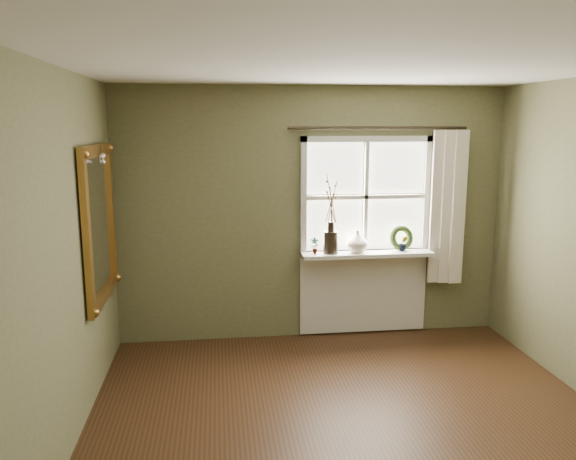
# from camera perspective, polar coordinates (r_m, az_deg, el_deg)

# --- Properties ---
(floor) EXTENTS (4.50, 4.50, 0.00)m
(floor) POSITION_cam_1_polar(r_m,az_deg,el_deg) (4.16, 7.99, -21.71)
(floor) COLOR #362010
(floor) RESTS_ON ground
(ceiling) EXTENTS (4.50, 4.50, 0.00)m
(ceiling) POSITION_cam_1_polar(r_m,az_deg,el_deg) (3.53, 9.14, 16.73)
(ceiling) COLOR silver
(ceiling) RESTS_ON ground
(wall_back) EXTENTS (4.00, 0.10, 2.60)m
(wall_back) POSITION_cam_1_polar(r_m,az_deg,el_deg) (5.83, 2.43, 1.64)
(wall_back) COLOR #636341
(wall_back) RESTS_ON ground
(wall_left) EXTENTS (0.10, 4.50, 2.60)m
(wall_left) POSITION_cam_1_polar(r_m,az_deg,el_deg) (3.66, -24.22, -4.85)
(wall_left) COLOR #636341
(wall_left) RESTS_ON ground
(window_frame) EXTENTS (1.36, 0.06, 1.24)m
(window_frame) POSITION_cam_1_polar(r_m,az_deg,el_deg) (5.85, 7.89, 3.37)
(window_frame) COLOR silver
(window_frame) RESTS_ON wall_back
(window_sill) EXTENTS (1.36, 0.26, 0.04)m
(window_sill) POSITION_cam_1_polar(r_m,az_deg,el_deg) (5.85, 8.02, -2.41)
(window_sill) COLOR silver
(window_sill) RESTS_ON wall_back
(window_apron) EXTENTS (1.36, 0.04, 0.88)m
(window_apron) POSITION_cam_1_polar(r_m,az_deg,el_deg) (6.07, 7.64, -6.23)
(window_apron) COLOR silver
(window_apron) RESTS_ON ground
(dark_jug) EXTENTS (0.19, 0.19, 0.23)m
(dark_jug) POSITION_cam_1_polar(r_m,az_deg,el_deg) (5.74, 4.36, -1.24)
(dark_jug) COLOR black
(dark_jug) RESTS_ON window_sill
(cream_vase) EXTENTS (0.25, 0.25, 0.23)m
(cream_vase) POSITION_cam_1_polar(r_m,az_deg,el_deg) (5.80, 7.05, -1.16)
(cream_vase) COLOR silver
(cream_vase) RESTS_ON window_sill
(wreath) EXTENTS (0.28, 0.17, 0.27)m
(wreath) POSITION_cam_1_polar(r_m,az_deg,el_deg) (5.97, 11.43, -1.07)
(wreath) COLOR #293D1B
(wreath) RESTS_ON window_sill
(potted_plant_left) EXTENTS (0.09, 0.07, 0.17)m
(potted_plant_left) POSITION_cam_1_polar(r_m,az_deg,el_deg) (5.71, 2.72, -1.58)
(potted_plant_left) COLOR #293D1B
(potted_plant_left) RESTS_ON window_sill
(potted_plant_right) EXTENTS (0.10, 0.08, 0.16)m
(potted_plant_right) POSITION_cam_1_polar(r_m,az_deg,el_deg) (5.94, 11.62, -1.34)
(potted_plant_right) COLOR #293D1B
(potted_plant_right) RESTS_ON window_sill
(curtain) EXTENTS (0.36, 0.12, 1.59)m
(curtain) POSITION_cam_1_polar(r_m,az_deg,el_deg) (6.05, 15.82, 2.20)
(curtain) COLOR beige
(curtain) RESTS_ON wall_back
(curtain_rod) EXTENTS (1.84, 0.03, 0.03)m
(curtain_rod) POSITION_cam_1_polar(r_m,az_deg,el_deg) (5.77, 9.20, 10.20)
(curtain_rod) COLOR black
(curtain_rod) RESTS_ON wall_back
(gilt_mirror) EXTENTS (0.10, 1.11, 1.33)m
(gilt_mirror) POSITION_cam_1_polar(r_m,az_deg,el_deg) (5.01, -18.58, 0.65)
(gilt_mirror) COLOR white
(gilt_mirror) RESTS_ON wall_left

